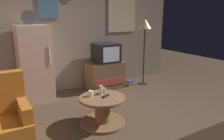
{
  "coord_description": "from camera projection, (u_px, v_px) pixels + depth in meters",
  "views": [
    {
      "loc": [
        -1.81,
        -2.29,
        1.68
      ],
      "look_at": [
        0.07,
        0.9,
        0.75
      ],
      "focal_mm": 35.16,
      "sensor_mm": 36.0,
      "label": 1
    }
  ],
  "objects": [
    {
      "name": "ground_plane",
      "position": [
        139.0,
        133.0,
        3.22
      ],
      "size": [
        12.0,
        12.0,
        0.0
      ],
      "primitive_type": "plane",
      "color": "#4C3828"
    },
    {
      "name": "wall_with_art",
      "position": [
        75.0,
        34.0,
        4.96
      ],
      "size": [
        5.2,
        0.12,
        2.53
      ],
      "color": "gray",
      "rests_on": "ground_plane"
    },
    {
      "name": "fridge",
      "position": [
        35.0,
        64.0,
        4.28
      ],
      "size": [
        0.6,
        0.62,
        1.77
      ],
      "color": "beige",
      "rests_on": "ground_plane"
    },
    {
      "name": "tv_stand",
      "position": [
        105.0,
        75.0,
        5.15
      ],
      "size": [
        0.84,
        0.53,
        0.62
      ],
      "color": "brown",
      "rests_on": "ground_plane"
    },
    {
      "name": "crt_tv",
      "position": [
        106.0,
        53.0,
        5.04
      ],
      "size": [
        0.54,
        0.51,
        0.44
      ],
      "color": "black",
      "rests_on": "tv_stand"
    },
    {
      "name": "standing_lamp",
      "position": [
        145.0,
        29.0,
        5.21
      ],
      "size": [
        0.32,
        0.32,
        1.59
      ],
      "color": "#332D28",
      "rests_on": "ground_plane"
    },
    {
      "name": "coffee_table",
      "position": [
        102.0,
        110.0,
        3.45
      ],
      "size": [
        0.72,
        0.72,
        0.45
      ],
      "color": "brown",
      "rests_on": "ground_plane"
    },
    {
      "name": "wine_glass",
      "position": [
        101.0,
        90.0,
        3.49
      ],
      "size": [
        0.05,
        0.05,
        0.15
      ],
      "primitive_type": "cylinder",
      "color": "silver",
      "rests_on": "coffee_table"
    },
    {
      "name": "mug_ceramic_white",
      "position": [
        91.0,
        93.0,
        3.42
      ],
      "size": [
        0.08,
        0.08,
        0.09
      ],
      "primitive_type": "cylinder",
      "color": "silver",
      "rests_on": "coffee_table"
    },
    {
      "name": "mug_ceramic_tan",
      "position": [
        103.0,
        91.0,
        3.56
      ],
      "size": [
        0.08,
        0.08,
        0.09
      ],
      "primitive_type": "cylinder",
      "color": "tan",
      "rests_on": "coffee_table"
    },
    {
      "name": "remote_control",
      "position": [
        106.0,
        96.0,
        3.41
      ],
      "size": [
        0.15,
        0.11,
        0.02
      ],
      "primitive_type": "cube",
      "rotation": [
        0.0,
        0.0,
        0.48
      ],
      "color": "black",
      "rests_on": "coffee_table"
    },
    {
      "name": "armchair",
      "position": [
        1.0,
        124.0,
        2.79
      ],
      "size": [
        0.68,
        0.68,
        0.96
      ],
      "color": "#B2661E",
      "rests_on": "ground_plane"
    },
    {
      "name": "book_stack",
      "position": [
        130.0,
        83.0,
        5.39
      ],
      "size": [
        0.2,
        0.18,
        0.13
      ],
      "color": "#8061A6",
      "rests_on": "ground_plane"
    }
  ]
}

